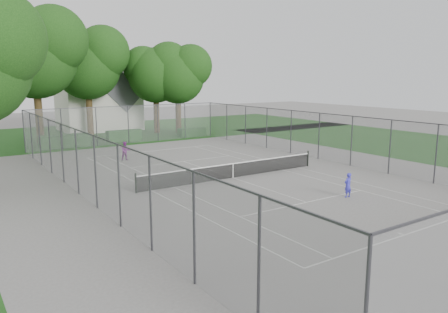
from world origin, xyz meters
TOP-DOWN VIEW (x-y plane):
  - ground at (0.00, 0.00)m, footprint 120.00×120.00m
  - grass_far at (0.00, 26.00)m, footprint 60.00×20.00m
  - grass_right at (22.00, 0.00)m, footprint 16.00×40.00m
  - court_markings at (0.00, 0.00)m, footprint 11.03×23.83m
  - tennis_net at (0.00, 0.00)m, footprint 12.87×0.10m
  - perimeter_fence at (0.00, 0.00)m, footprint 18.08×34.08m
  - tree_far_left at (-6.82, 21.18)m, footprint 8.66×7.91m
  - tree_far_midleft at (-1.22, 24.28)m, footprint 7.89×7.20m
  - tree_far_midright at (5.67, 22.68)m, footprint 6.88×6.28m
  - tree_far_right at (7.65, 21.28)m, footprint 6.69×6.11m
  - hedge_left at (-5.48, 18.40)m, footprint 4.27×1.28m
  - hedge_mid at (0.22, 18.77)m, footprint 3.35×0.96m
  - hedge_right at (7.29, 17.97)m, footprint 2.93×1.08m
  - house at (1.18, 28.97)m, footprint 8.51×6.59m
  - girl_player at (2.47, -6.88)m, footprint 0.47×0.31m
  - woman_player at (-3.37, 9.19)m, footprint 0.72×0.58m

SIDE VIEW (x-z plane):
  - ground at x=0.00m, z-range 0.00..0.00m
  - grass_far at x=0.00m, z-range 0.00..0.00m
  - grass_right at x=22.00m, z-range 0.00..0.00m
  - court_markings at x=0.00m, z-range 0.00..0.01m
  - hedge_right at x=7.29m, z-range 0.00..0.88m
  - tennis_net at x=0.00m, z-range -0.04..1.06m
  - hedge_mid at x=0.22m, z-range 0.00..1.05m
  - hedge_left at x=-5.48m, z-range 0.00..1.07m
  - girl_player at x=2.47m, z-range 0.00..1.29m
  - woman_player at x=-3.37m, z-range 0.00..1.42m
  - perimeter_fence at x=0.00m, z-range 0.05..3.57m
  - house at x=1.18m, z-range -1.03..9.56m
  - tree_far_right at x=7.65m, z-range 1.80..11.42m
  - tree_far_midright at x=5.67m, z-range 1.85..11.73m
  - tree_far_midleft at x=-1.22m, z-range 2.12..13.47m
  - tree_far_left at x=-6.82m, z-range 2.33..14.78m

